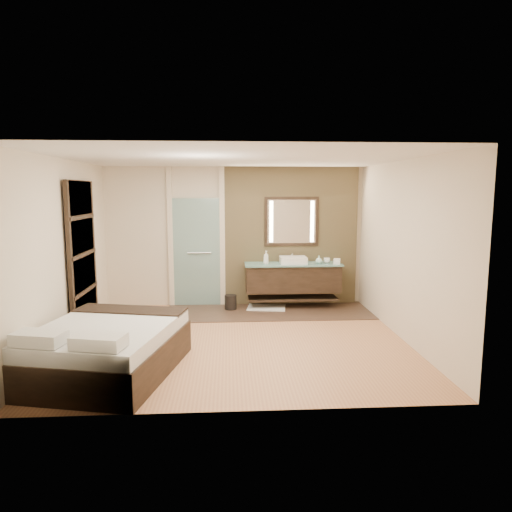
{
  "coord_description": "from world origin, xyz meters",
  "views": [
    {
      "loc": [
        -0.13,
        -6.65,
        2.24
      ],
      "look_at": [
        0.31,
        0.6,
        1.2
      ],
      "focal_mm": 32.0,
      "sensor_mm": 36.0,
      "label": 1
    }
  ],
  "objects": [
    {
      "name": "bath_mat",
      "position": [
        0.59,
        1.85,
        0.02
      ],
      "size": [
        0.79,
        0.61,
        0.02
      ],
      "primitive_type": "cube",
      "rotation": [
        0.0,
        0.0,
        -0.16
      ],
      "color": "white",
      "rests_on": "floor"
    },
    {
      "name": "bed",
      "position": [
        -1.65,
        -1.16,
        0.31
      ],
      "size": [
        1.95,
        2.25,
        0.75
      ],
      "rotation": [
        0.0,
        0.0,
        -0.22
      ],
      "color": "black",
      "rests_on": "floor"
    },
    {
      "name": "shoji_partition",
      "position": [
        -2.43,
        0.6,
        1.21
      ],
      "size": [
        0.06,
        1.2,
        2.4
      ],
      "color": "black",
      "rests_on": "floor"
    },
    {
      "name": "mirror_unit",
      "position": [
        1.1,
        2.16,
        1.65
      ],
      "size": [
        1.06,
        0.04,
        0.96
      ],
      "color": "black",
      "rests_on": "stone_wall"
    },
    {
      "name": "frosted_door",
      "position": [
        -0.75,
        2.2,
        1.14
      ],
      "size": [
        1.1,
        0.12,
        2.7
      ],
      "color": "silver",
      "rests_on": "floor"
    },
    {
      "name": "soap_bottle_c",
      "position": [
        1.59,
        1.84,
        0.94
      ],
      "size": [
        0.15,
        0.15,
        0.16
      ],
      "primitive_type": "imported",
      "rotation": [
        0.0,
        0.0,
        -0.29
      ],
      "color": "#ACD9CE",
      "rests_on": "vanity"
    },
    {
      "name": "soap_bottle_b",
      "position": [
        0.58,
        1.91,
        0.96
      ],
      "size": [
        0.08,
        0.08,
        0.18
      ],
      "primitive_type": "imported",
      "rotation": [
        0.0,
        0.0,
        -0.01
      ],
      "color": "#B2B2B2",
      "rests_on": "vanity"
    },
    {
      "name": "soap_bottle_a",
      "position": [
        0.58,
        1.87,
        0.99
      ],
      "size": [
        0.13,
        0.13,
        0.25
      ],
      "primitive_type": "imported",
      "rotation": [
        0.0,
        0.0,
        0.4
      ],
      "color": "white",
      "rests_on": "vanity"
    },
    {
      "name": "stone_wall",
      "position": [
        1.1,
        2.21,
        1.35
      ],
      "size": [
        2.6,
        0.08,
        2.7
      ],
      "primitive_type": "cube",
      "color": "tan",
      "rests_on": "floor"
    },
    {
      "name": "vanity",
      "position": [
        1.1,
        1.92,
        0.58
      ],
      "size": [
        1.85,
        0.55,
        0.88
      ],
      "color": "black",
      "rests_on": "stone_wall"
    },
    {
      "name": "waste_bin",
      "position": [
        -0.1,
        1.8,
        0.14
      ],
      "size": [
        0.27,
        0.27,
        0.28
      ],
      "primitive_type": "cylinder",
      "rotation": [
        0.0,
        0.0,
        0.21
      ],
      "color": "black",
      "rests_on": "floor"
    },
    {
      "name": "tile_strip",
      "position": [
        0.6,
        1.6,
        0.01
      ],
      "size": [
        3.8,
        1.3,
        0.01
      ],
      "primitive_type": "cube",
      "color": "#392A1F",
      "rests_on": "floor"
    },
    {
      "name": "floor",
      "position": [
        0.0,
        0.0,
        0.0
      ],
      "size": [
        5.0,
        5.0,
        0.0
      ],
      "primitive_type": "plane",
      "color": "#AD6D48",
      "rests_on": "ground"
    },
    {
      "name": "cup",
      "position": [
        1.76,
        1.92,
        0.91
      ],
      "size": [
        0.13,
        0.13,
        0.1
      ],
      "primitive_type": "imported",
      "rotation": [
        0.0,
        0.0,
        0.06
      ],
      "color": "white",
      "rests_on": "vanity"
    },
    {
      "name": "tissue_box",
      "position": [
        1.92,
        1.78,
        0.92
      ],
      "size": [
        0.15,
        0.15,
        0.1
      ],
      "primitive_type": "cube",
      "rotation": [
        0.0,
        0.0,
        -0.3
      ],
      "color": "white",
      "rests_on": "vanity"
    }
  ]
}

